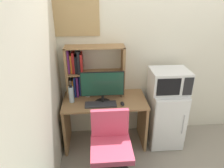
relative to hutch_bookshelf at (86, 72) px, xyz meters
The scene contains 12 objects.
wall_back 1.64m from the hutch_bookshelf, ahead, with size 6.40×0.04×2.60m, color silver.
wall_left 1.56m from the hutch_bookshelf, 105.15° to the right, with size 0.04×4.40×2.60m, color silver.
desk 0.65m from the hutch_bookshelf, 36.86° to the right, with size 1.15×0.59×0.74m.
hutch_bookshelf is the anchor object (origin of this frame).
monitor 0.36m from the hutch_bookshelf, 51.83° to the right, with size 0.57×0.22×0.45m.
keyboard 0.51m from the hutch_bookshelf, 60.70° to the right, with size 0.42×0.16×0.02m, color #333338.
computer_mouse 0.67m from the hutch_bookshelf, 36.00° to the right, with size 0.05×0.10×0.03m, color black.
water_bottle 0.37m from the hutch_bookshelf, 134.95° to the right, with size 0.07×0.07×0.24m.
mini_fridge 1.32m from the hutch_bookshelf, 10.19° to the right, with size 0.47×0.55×0.85m.
microwave 1.15m from the hutch_bookshelf, 10.04° to the right, with size 0.51×0.40×0.31m.
desk_chair 1.12m from the hutch_bookshelf, 71.55° to the right, with size 0.54×0.54×0.88m.
wall_corkboard 0.74m from the hutch_bookshelf, 142.97° to the left, with size 0.68×0.02×0.47m, color tan.
Camera 1 is at (-1.08, -2.85, 2.17)m, focal length 33.71 mm.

